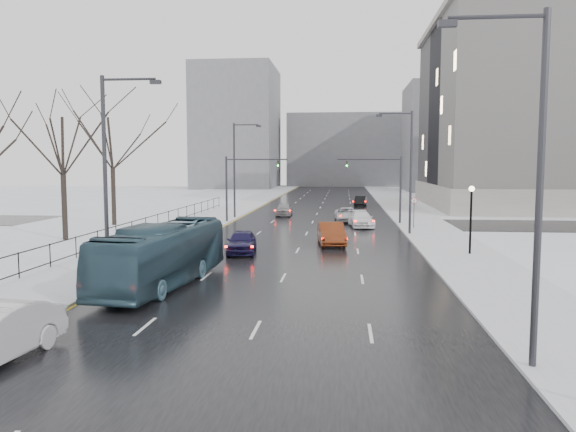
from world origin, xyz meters
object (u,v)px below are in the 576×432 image
(sedan_right_far, at_px, (361,219))
(sedan_right_distant, at_px, (360,201))
(sedan_right_near, at_px, (331,234))
(bus, at_px, (163,255))
(no_uturn_sign, at_px, (414,204))
(streetlight_r_near, at_px, (532,172))
(mast_signal_left, at_px, (237,181))
(streetlight_l_near, at_px, (110,168))
(streetlight_r_mid, at_px, (408,166))
(lamppost_r_mid, at_px, (471,210))
(mast_signal_right, at_px, (389,181))
(sedan_center_near, at_px, (242,242))
(tree_park_e, at_px, (114,226))
(tree_park_d, at_px, (66,241))
(sedan_right_cross, at_px, (347,215))
(streetlight_l_far, at_px, (236,165))
(sedan_center_far, at_px, (284,209))

(sedan_right_far, relative_size, sedan_right_distant, 1.19)
(sedan_right_near, relative_size, sedan_right_distant, 1.19)
(bus, relative_size, sedan_right_far, 2.18)
(no_uturn_sign, relative_size, sedan_right_far, 0.55)
(streetlight_r_near, distance_m, mast_signal_left, 41.06)
(bus, bearing_deg, streetlight_l_near, 178.04)
(streetlight_r_mid, distance_m, sedan_right_far, 8.02)
(lamppost_r_mid, distance_m, bus, 19.54)
(mast_signal_right, distance_m, bus, 31.24)
(sedan_center_near, bearing_deg, tree_park_e, 129.38)
(streetlight_r_mid, distance_m, mast_signal_left, 17.50)
(tree_park_e, height_order, sedan_center_near, tree_park_e)
(streetlight_r_mid, xyz_separation_m, sedan_right_far, (-3.54, 5.30, -4.87))
(no_uturn_sign, bearing_deg, sedan_right_near, -124.41)
(streetlight_r_near, bearing_deg, mast_signal_right, 91.27)
(no_uturn_sign, xyz_separation_m, sedan_right_near, (-7.02, -10.25, -1.46))
(mast_signal_right, bearing_deg, streetlight_r_mid, -84.00)
(streetlight_l_near, bearing_deg, streetlight_r_mid, 50.76)
(streetlight_r_near, bearing_deg, bus, 144.83)
(no_uturn_sign, bearing_deg, mast_signal_right, 115.11)
(tree_park_e, xyz_separation_m, streetlight_r_near, (26.37, -34.00, 5.62))
(tree_park_d, height_order, no_uturn_sign, tree_park_d)
(sedan_center_near, bearing_deg, streetlight_r_near, -64.91)
(tree_park_e, bearing_deg, streetlight_r_mid, -8.63)
(streetlight_r_mid, height_order, sedan_right_distant, streetlight_r_mid)
(sedan_center_near, bearing_deg, sedan_right_cross, 65.53)
(streetlight_l_far, xyz_separation_m, mast_signal_left, (0.84, -4.00, -1.51))
(streetlight_l_near, height_order, lamppost_r_mid, streetlight_l_near)
(lamppost_r_mid, xyz_separation_m, sedan_right_cross, (-7.62, 19.92, -2.22))
(lamppost_r_mid, bearing_deg, streetlight_l_far, 131.06)
(sedan_right_distant, bearing_deg, mast_signal_right, -78.50)
(streetlight_r_near, relative_size, bus, 0.94)
(sedan_right_near, bearing_deg, sedan_right_far, 70.93)
(tree_park_d, distance_m, sedan_center_far, 25.72)
(sedan_center_far, height_order, sedan_right_distant, sedan_center_far)
(sedan_right_cross, bearing_deg, sedan_right_near, -98.84)
(streetlight_l_far, bearing_deg, streetlight_r_near, -68.75)
(mast_signal_right, distance_m, mast_signal_left, 14.65)
(tree_park_e, relative_size, mast_signal_right, 2.08)
(mast_signal_right, relative_size, sedan_right_cross, 1.31)
(mast_signal_right, bearing_deg, lamppost_r_mid, -78.46)
(streetlight_l_far, bearing_deg, lamppost_r_mid, -48.94)
(streetlight_r_mid, height_order, streetlight_l_near, same)
(streetlight_r_mid, bearing_deg, streetlight_r_near, -90.00)
(streetlight_l_far, bearing_deg, sedan_right_far, -27.66)
(sedan_right_cross, bearing_deg, mast_signal_left, -174.39)
(mast_signal_left, relative_size, sedan_right_near, 1.33)
(streetlight_l_far, relative_size, sedan_right_far, 2.04)
(streetlight_l_near, bearing_deg, bus, -7.96)
(sedan_center_near, bearing_deg, bus, -107.38)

